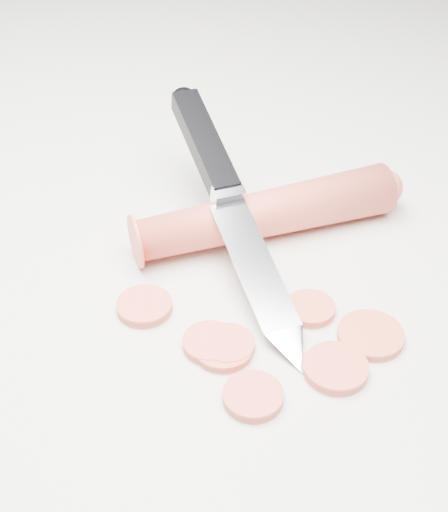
# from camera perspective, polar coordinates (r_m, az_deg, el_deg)

# --- Properties ---
(ground) EXTENTS (2.40, 2.40, 0.00)m
(ground) POSITION_cam_1_polar(r_m,az_deg,el_deg) (0.45, -0.73, -3.39)
(ground) COLOR silver
(ground) RESTS_ON ground
(carrot) EXTENTS (0.17, 0.12, 0.03)m
(carrot) POSITION_cam_1_polar(r_m,az_deg,el_deg) (0.49, 3.38, 3.42)
(carrot) COLOR #DA4334
(carrot) RESTS_ON ground
(carrot_slice_0) EXTENTS (0.03, 0.03, 0.01)m
(carrot_slice_0) POSITION_cam_1_polar(r_m,az_deg,el_deg) (0.44, -6.38, -4.01)
(carrot_slice_0) COLOR #F34F3B
(carrot_slice_0) RESTS_ON ground
(carrot_slice_1) EXTENTS (0.03, 0.03, 0.01)m
(carrot_slice_1) POSITION_cam_1_polar(r_m,az_deg,el_deg) (0.41, -1.15, -6.97)
(carrot_slice_1) COLOR #F34F3B
(carrot_slice_1) RESTS_ON ground
(carrot_slice_2) EXTENTS (0.03, 0.03, 0.01)m
(carrot_slice_2) POSITION_cam_1_polar(r_m,az_deg,el_deg) (0.41, -0.06, -7.44)
(carrot_slice_2) COLOR #F34F3B
(carrot_slice_2) RESTS_ON ground
(carrot_slice_3) EXTENTS (0.04, 0.04, 0.01)m
(carrot_slice_3) POSITION_cam_1_polar(r_m,az_deg,el_deg) (0.41, 8.91, -8.86)
(carrot_slice_3) COLOR #F34F3B
(carrot_slice_3) RESTS_ON ground
(carrot_slice_4) EXTENTS (0.03, 0.03, 0.01)m
(carrot_slice_4) POSITION_cam_1_polar(r_m,az_deg,el_deg) (0.44, 6.92, -4.20)
(carrot_slice_4) COLOR #F34F3B
(carrot_slice_4) RESTS_ON ground
(carrot_slice_5) EXTENTS (0.03, 0.03, 0.01)m
(carrot_slice_5) POSITION_cam_1_polar(r_m,az_deg,el_deg) (0.41, 0.30, -7.16)
(carrot_slice_5) COLOR #F34F3B
(carrot_slice_5) RESTS_ON ground
(carrot_slice_6) EXTENTS (0.03, 0.03, 0.01)m
(carrot_slice_6) POSITION_cam_1_polar(r_m,az_deg,el_deg) (0.39, 2.33, -11.16)
(carrot_slice_6) COLOR #F34F3B
(carrot_slice_6) RESTS_ON ground
(carrot_slice_7) EXTENTS (0.04, 0.04, 0.01)m
(carrot_slice_7) POSITION_cam_1_polar(r_m,az_deg,el_deg) (0.43, 11.64, -6.23)
(carrot_slice_7) COLOR #F34F3B
(carrot_slice_7) RESTS_ON ground
(kitchen_knife) EXTENTS (0.14, 0.21, 0.07)m
(kitchen_knife) POSITION_cam_1_polar(r_m,az_deg,el_deg) (0.46, 0.89, 3.88)
(kitchen_knife) COLOR silver
(kitchen_knife) RESTS_ON ground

